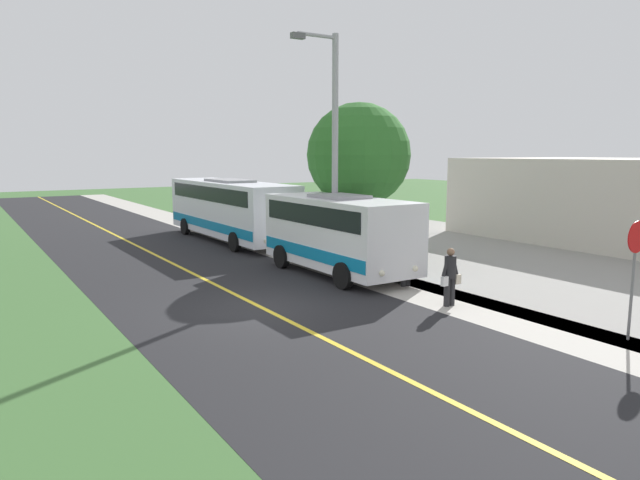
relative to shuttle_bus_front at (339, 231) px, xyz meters
The scene contains 12 objects.
ground_plane 5.52m from the shuttle_bus_front, 30.24° to the left, with size 120.00×120.00×0.00m, color #3D6633.
road_surface 5.52m from the shuttle_bus_front, 30.24° to the left, with size 8.00×100.00×0.01m, color black.
sidewalk 3.17m from the shuttle_bus_front, 103.43° to the left, with size 2.40×100.00×0.01m, color #B2ADA3.
parking_lot_surface 9.80m from the shuttle_bus_front, 144.15° to the left, with size 14.00×36.00×0.01m, color gray.
road_centre_line 5.52m from the shuttle_bus_front, 30.24° to the left, with size 0.16×100.00×0.00m, color gold.
shuttle_bus_front is the anchor object (origin of this frame).
transit_bus_rear 9.74m from the shuttle_bus_front, 89.96° to the right, with size 2.76×10.61×3.11m.
pedestrian_with_bags 5.51m from the shuttle_bus_front, 91.78° to the left, with size 0.72×0.34×1.72m.
pedestrian_waiting 3.03m from the shuttle_bus_front, 104.81° to the left, with size 0.72×0.34×1.83m.
stop_sign 10.15m from the shuttle_bus_front, 98.71° to the left, with size 0.76×0.07×2.88m.
street_light_pole 3.33m from the shuttle_bus_front, 109.37° to the right, with size 1.97×0.24×8.76m.
tree_curbside 4.75m from the shuttle_bus_front, 136.76° to the right, with size 4.41×4.41×6.55m.
Camera 1 is at (7.26, 14.50, 4.44)m, focal length 32.17 mm.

